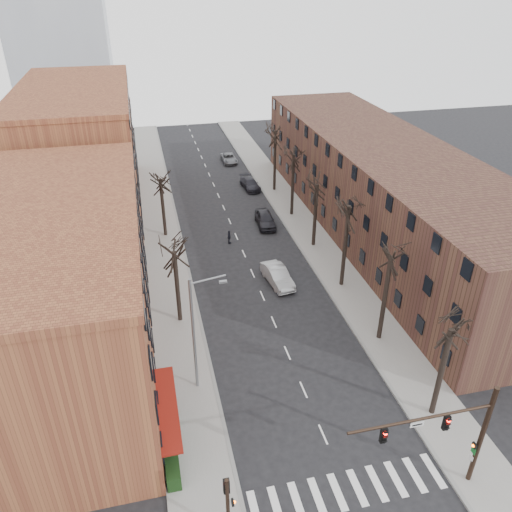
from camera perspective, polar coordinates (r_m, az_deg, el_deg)
ground at (r=31.60m, az=10.40°, el=-24.79°), size 160.00×160.00×0.00m
sidewalk_left at (r=57.24m, az=-10.75°, el=2.77°), size 4.00×90.00×0.15m
sidewalk_right at (r=59.75m, az=4.73°, el=4.41°), size 4.00×90.00×0.15m
building_left_near at (r=37.48m, az=-21.73°, el=-4.03°), size 12.00×26.00×12.00m
building_left_far at (r=63.42m, az=-19.25°, el=11.10°), size 12.00×28.00×14.00m
building_right at (r=56.52m, az=14.31°, el=7.50°), size 12.00×50.00×10.00m
awning_left at (r=33.85m, az=-9.67°, el=-19.74°), size 1.20×7.00×0.15m
hedge at (r=32.70m, az=-9.80°, el=-20.32°), size 0.80×6.00×1.00m
tree_right_a at (r=36.63m, az=19.39°, el=-16.59°), size 5.20×5.20×10.00m
tree_right_b at (r=41.60m, az=13.82°, el=-9.13°), size 5.20×5.20×10.80m
tree_right_c at (r=47.40m, az=9.70°, el=-3.32°), size 5.20×5.20×11.60m
tree_right_d at (r=53.77m, az=6.55°, el=1.18°), size 5.20×5.20×10.00m
tree_right_e at (r=60.53m, az=4.08°, el=4.71°), size 5.20×5.20×10.80m
tree_right_f at (r=67.56m, az=2.10°, el=7.50°), size 5.20×5.20×11.60m
tree_left_a at (r=42.74m, az=-8.63°, el=-7.32°), size 5.20×5.20×9.50m
tree_left_b at (r=56.39m, az=-10.27°, el=2.31°), size 5.20×5.20×9.50m
signal_mast_arm at (r=29.86m, az=22.18°, el=-18.13°), size 8.14×0.30×7.20m
signal_pole_left at (r=27.62m, az=-3.25°, el=-26.30°), size 0.47×0.44×4.40m
streetlight at (r=33.38m, az=-6.89°, el=-8.40°), size 2.45×0.22×9.03m
silver_sedan at (r=46.67m, az=2.47°, el=-2.28°), size 2.34×5.05×1.60m
parked_car_near at (r=57.43m, az=1.07°, el=4.25°), size 2.22×4.94×1.65m
parked_car_mid at (r=67.87m, az=-0.68°, el=8.25°), size 2.31×4.83×1.36m
parked_car_far at (r=78.09m, az=-3.10°, el=11.08°), size 2.11×4.53×1.26m
pedestrian_crossing at (r=53.61m, az=-3.09°, el=2.18°), size 0.70×0.97×1.52m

